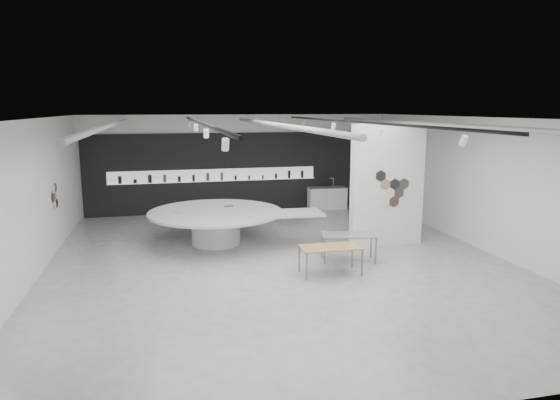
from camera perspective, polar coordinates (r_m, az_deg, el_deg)
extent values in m
cube|color=#ABA9A2|center=(13.43, -0.04, -7.12)|extent=(12.00, 14.00, 0.01)
cube|color=silver|center=(12.80, -0.05, 9.36)|extent=(12.00, 14.00, 0.01)
cube|color=white|center=(19.80, -4.67, 4.21)|extent=(12.00, 0.01, 3.80)
cube|color=white|center=(6.55, 14.20, -9.10)|extent=(12.00, 0.01, 3.80)
cube|color=white|center=(15.47, 22.17, 1.70)|extent=(0.01, 14.00, 3.80)
cube|color=white|center=(13.02, -26.73, -0.18)|extent=(0.01, 14.00, 3.80)
cylinder|color=#939396|center=(13.03, -19.05, 8.00)|extent=(0.12, 12.00, 0.12)
cylinder|color=#939396|center=(13.29, -0.54, 8.60)|extent=(0.12, 12.00, 0.12)
cylinder|color=#939396|center=(14.79, 15.72, 8.41)|extent=(0.12, 12.00, 0.12)
cube|color=black|center=(12.50, -9.12, 8.72)|extent=(0.05, 13.00, 0.06)
cylinder|color=white|center=(7.54, -6.26, 6.32)|extent=(0.11, 0.18, 0.21)
cylinder|color=white|center=(10.81, -8.42, 7.52)|extent=(0.11, 0.18, 0.21)
cylinder|color=white|center=(14.10, -9.58, 8.16)|extent=(0.11, 0.18, 0.21)
cylinder|color=white|center=(17.39, -10.30, 8.56)|extent=(0.11, 0.18, 0.21)
cube|color=black|center=(13.40, 8.41, 8.85)|extent=(0.05, 13.00, 0.06)
cylinder|color=white|center=(8.95, 20.25, 6.39)|extent=(0.11, 0.18, 0.21)
cylinder|color=white|center=(11.84, 11.43, 7.68)|extent=(0.11, 0.18, 0.21)
cylinder|color=white|center=(14.90, 6.12, 8.37)|extent=(0.11, 0.18, 0.21)
cylinder|color=white|center=(18.05, 2.63, 8.78)|extent=(0.11, 0.18, 0.21)
cylinder|color=white|center=(15.51, -24.34, -0.50)|extent=(0.03, 0.28, 0.28)
cylinder|color=black|center=(15.76, -24.16, -0.33)|extent=(0.03, 0.28, 0.28)
cylinder|color=#958A5B|center=(15.60, -24.32, 0.42)|extent=(0.03, 0.28, 0.28)
cylinder|color=#483724|center=(15.35, -24.50, 0.25)|extent=(0.03, 0.28, 0.28)
cylinder|color=white|center=(15.44, -24.47, 1.17)|extent=(0.03, 0.28, 0.28)
cylinder|color=black|center=(15.69, -24.29, 1.32)|extent=(0.03, 0.28, 0.28)
cube|color=black|center=(19.78, -4.63, 3.18)|extent=(11.80, 0.10, 3.10)
cube|color=white|center=(19.60, -7.49, 2.85)|extent=(8.00, 0.06, 0.46)
cube|color=white|center=(19.57, -7.45, 2.18)|extent=(8.00, 0.18, 0.02)
cylinder|color=black|center=(19.52, -17.83, 2.20)|extent=(0.13, 0.13, 0.29)
cylinder|color=black|center=(19.49, -16.23, 2.08)|extent=(0.13, 0.13, 0.15)
cylinder|color=black|center=(19.46, -14.64, 2.36)|extent=(0.14, 0.14, 0.30)
cylinder|color=brown|center=(19.45, -13.04, 2.42)|extent=(0.12, 0.12, 0.29)
cylinder|color=black|center=(19.47, -11.44, 2.36)|extent=(0.12, 0.12, 0.21)
cylinder|color=black|center=(19.49, -9.85, 2.48)|extent=(0.10, 0.10, 0.25)
cylinder|color=brown|center=(19.52, -8.26, 2.62)|extent=(0.12, 0.12, 0.30)
cylinder|color=brown|center=(19.57, -6.68, 2.70)|extent=(0.10, 0.10, 0.31)
cylinder|color=black|center=(19.65, -5.10, 2.55)|extent=(0.09, 0.09, 0.17)
cylinder|color=brown|center=(19.73, -3.54, 2.58)|extent=(0.10, 0.10, 0.16)
cylinder|color=brown|center=(19.83, -1.99, 2.63)|extent=(0.09, 0.09, 0.15)
cylinder|color=black|center=(19.94, -0.46, 2.76)|extent=(0.09, 0.09, 0.21)
cylinder|color=black|center=(20.06, 1.06, 2.95)|extent=(0.11, 0.11, 0.31)
cylinder|color=black|center=(20.20, 2.55, 2.97)|extent=(0.11, 0.11, 0.29)
cube|color=white|center=(15.08, 12.14, 1.65)|extent=(2.20, 0.35, 3.60)
cylinder|color=white|center=(14.94, 12.42, 0.78)|extent=(0.34, 0.03, 0.34)
cylinder|color=black|center=(15.07, 13.44, 0.82)|extent=(0.34, 0.03, 0.34)
cylinder|color=white|center=(14.82, 11.38, 0.74)|extent=(0.34, 0.03, 0.34)
cylinder|color=black|center=(14.97, 12.97, 1.78)|extent=(0.34, 0.03, 0.34)
cylinder|color=#958A5B|center=(14.84, 11.94, 1.74)|extent=(0.34, 0.03, 0.34)
cylinder|color=#483724|center=(15.05, 12.89, -0.17)|extent=(0.34, 0.03, 0.34)
cylinder|color=white|center=(14.92, 11.86, -0.22)|extent=(0.34, 0.03, 0.34)
cylinder|color=black|center=(15.10, 13.98, 1.81)|extent=(0.34, 0.03, 0.34)
cylinder|color=white|center=(14.87, 12.50, 2.74)|extent=(0.34, 0.03, 0.34)
cylinder|color=black|center=(14.74, 11.45, 2.72)|extent=(0.34, 0.03, 0.34)
cylinder|color=white|center=(15.16, -7.33, -3.27)|extent=(1.52, 1.52, 0.95)
cylinder|color=beige|center=(15.05, -7.38, -1.39)|extent=(4.20, 4.20, 0.07)
cube|color=beige|center=(14.79, 1.41, -1.50)|extent=(1.83, 1.20, 0.06)
cube|color=#958A5B|center=(15.02, -11.63, -1.39)|extent=(0.29, 0.21, 0.01)
cube|color=#483724|center=(15.72, -5.89, -0.70)|extent=(0.29, 0.21, 0.01)
cube|color=#9B7F50|center=(12.39, 5.80, -5.38)|extent=(1.49, 0.75, 0.03)
cube|color=slate|center=(11.98, 3.06, -7.64)|extent=(0.04, 0.04, 0.67)
cube|color=slate|center=(12.59, 2.22, -6.72)|extent=(0.04, 0.04, 0.67)
cube|color=slate|center=(12.43, 9.37, -7.09)|extent=(0.04, 0.04, 0.67)
cube|color=slate|center=(13.02, 8.25, -6.24)|extent=(0.04, 0.04, 0.67)
cube|color=slate|center=(13.47, 7.87, -3.97)|extent=(1.54, 1.00, 0.03)
cube|color=slate|center=(13.18, 5.14, -5.89)|extent=(0.05, 0.05, 0.70)
cube|color=slate|center=(13.78, 4.86, -5.15)|extent=(0.05, 0.05, 0.70)
cube|color=slate|center=(13.39, 10.89, -5.78)|extent=(0.05, 0.05, 0.70)
cube|color=slate|center=(13.98, 10.36, -5.06)|extent=(0.05, 0.05, 0.70)
cube|color=white|center=(20.38, 5.41, 0.20)|extent=(1.56, 0.64, 0.86)
cube|color=slate|center=(20.30, 5.43, 1.44)|extent=(1.60, 0.68, 0.03)
cylinder|color=silver|center=(20.49, 6.10, 2.04)|extent=(0.02, 0.02, 0.35)
cylinder|color=silver|center=(20.45, 5.90, 2.49)|extent=(0.15, 0.03, 0.02)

